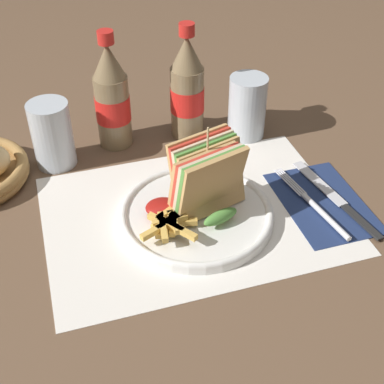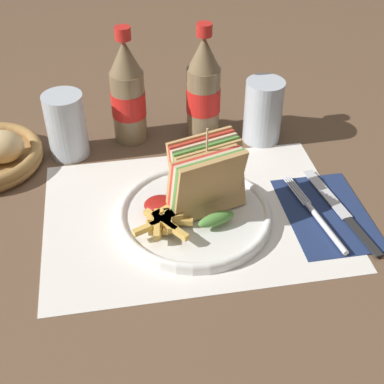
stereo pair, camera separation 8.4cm
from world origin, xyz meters
TOP-DOWN VIEW (x-y plane):
  - ground_plane at (0.00, 0.00)m, footprint 4.00×4.00m
  - placemat at (-0.00, 0.03)m, footprint 0.47×0.34m
  - plate_main at (-0.00, 0.02)m, footprint 0.24×0.24m
  - club_sandwich at (0.02, 0.02)m, footprint 0.13×0.12m
  - fries_pile at (-0.05, -0.01)m, footprint 0.09×0.09m
  - ketchup_blob at (-0.05, 0.03)m, footprint 0.05×0.04m
  - napkin at (0.21, -0.01)m, footprint 0.13×0.20m
  - fork at (0.19, -0.03)m, footprint 0.04×0.19m
  - knife at (0.23, -0.01)m, footprint 0.05×0.22m
  - coke_bottle_near at (-0.08, 0.27)m, footprint 0.06×0.06m
  - coke_bottle_far at (0.06, 0.26)m, footprint 0.06×0.06m
  - glass_near at (0.17, 0.22)m, footprint 0.07×0.07m
  - glass_far at (-0.19, 0.24)m, footprint 0.07×0.07m

SIDE VIEW (x-z plane):
  - ground_plane at x=0.00m, z-range 0.00..0.00m
  - placemat at x=0.00m, z-range 0.00..0.00m
  - napkin at x=0.21m, z-range 0.00..0.00m
  - knife at x=0.23m, z-range 0.00..0.01m
  - fork at x=0.19m, z-range 0.00..0.01m
  - plate_main at x=0.00m, z-range 0.00..0.02m
  - ketchup_blob at x=-0.05m, z-range 0.02..0.04m
  - fries_pile at x=-0.05m, z-range 0.02..0.04m
  - glass_near at x=0.17m, z-range -0.01..0.11m
  - glass_far at x=-0.19m, z-range -0.01..0.11m
  - club_sandwich at x=0.02m, z-range 0.00..0.14m
  - coke_bottle_near at x=-0.08m, z-range -0.02..0.20m
  - coke_bottle_far at x=0.06m, z-range -0.02..0.20m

